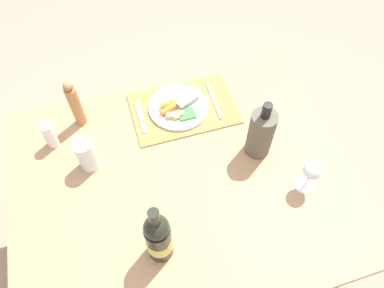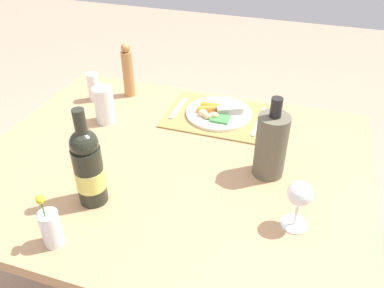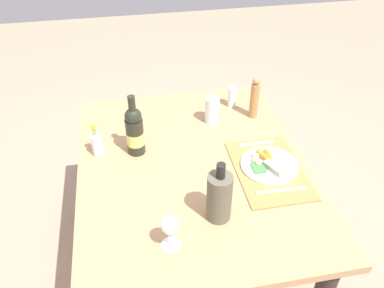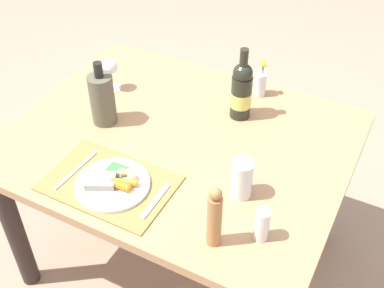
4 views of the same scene
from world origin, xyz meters
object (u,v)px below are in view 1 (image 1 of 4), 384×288
(dinner_plate, at_px, (179,106))
(cooler_bottle, at_px, (261,133))
(wine_glass, at_px, (312,171))
(water_tumbler, at_px, (87,156))
(fork, at_px, (214,100))
(wine_bottle, at_px, (158,238))
(knife, at_px, (141,117))
(pepper_mill, at_px, (75,104))
(salt_shaker, at_px, (50,135))
(dining_table, at_px, (184,192))

(dinner_plate, bearing_deg, cooler_bottle, 129.27)
(wine_glass, bearing_deg, water_tumbler, -23.49)
(fork, bearing_deg, wine_bottle, 58.73)
(knife, bearing_deg, pepper_mill, -13.27)
(water_tumbler, distance_m, wine_glass, 0.81)
(fork, bearing_deg, cooler_bottle, 107.84)
(dinner_plate, distance_m, pepper_mill, 0.42)
(salt_shaker, bearing_deg, pepper_mill, -145.53)
(water_tumbler, distance_m, cooler_bottle, 0.65)
(pepper_mill, bearing_deg, knife, 166.72)
(knife, relative_size, wine_glass, 1.16)
(cooler_bottle, relative_size, wine_glass, 1.82)
(salt_shaker, bearing_deg, dinner_plate, -176.84)
(cooler_bottle, bearing_deg, water_tumbler, -10.74)
(dinner_plate, relative_size, water_tumbler, 1.83)
(wine_bottle, bearing_deg, water_tumbler, -66.33)
(dinner_plate, distance_m, salt_shaker, 0.53)
(water_tumbler, height_order, wine_bottle, wine_bottle)
(dinner_plate, height_order, salt_shaker, salt_shaker)
(wine_bottle, bearing_deg, cooler_bottle, -148.55)
(knife, distance_m, pepper_mill, 0.27)
(fork, distance_m, water_tumbler, 0.59)
(dining_table, bearing_deg, wine_bottle, 58.47)
(cooler_bottle, bearing_deg, wine_glass, 117.62)
(water_tumbler, height_order, salt_shaker, water_tumbler)
(water_tumbler, xyz_separation_m, cooler_bottle, (-0.64, 0.12, 0.05))
(salt_shaker, xyz_separation_m, wine_bottle, (-0.30, 0.54, 0.06))
(pepper_mill, bearing_deg, dining_table, 130.74)
(fork, height_order, water_tumbler, water_tumbler)
(knife, relative_size, water_tumbler, 1.21)
(knife, relative_size, salt_shaker, 1.46)
(dinner_plate, distance_m, cooler_bottle, 0.39)
(dinner_plate, height_order, wine_bottle, wine_bottle)
(wine_bottle, bearing_deg, wine_glass, -171.99)
(dinner_plate, height_order, pepper_mill, pepper_mill)
(fork, xyz_separation_m, pepper_mill, (0.56, -0.06, 0.10))
(dining_table, distance_m, wine_glass, 0.50)
(dining_table, xyz_separation_m, water_tumbler, (0.33, -0.16, 0.18))
(dinner_plate, relative_size, pepper_mill, 1.13)
(wine_glass, bearing_deg, salt_shaker, -28.07)
(water_tumbler, xyz_separation_m, wine_glass, (-0.74, 0.32, 0.04))
(knife, height_order, pepper_mill, pepper_mill)
(knife, xyz_separation_m, water_tumbler, (0.23, 0.17, 0.05))
(knife, relative_size, pepper_mill, 0.74)
(dining_table, distance_m, cooler_bottle, 0.39)
(fork, distance_m, knife, 0.32)
(dinner_plate, bearing_deg, knife, 1.02)
(salt_shaker, bearing_deg, water_tumbler, 132.05)
(water_tumbler, xyz_separation_m, wine_bottle, (-0.18, 0.40, 0.06))
(cooler_bottle, bearing_deg, wine_bottle, 31.45)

